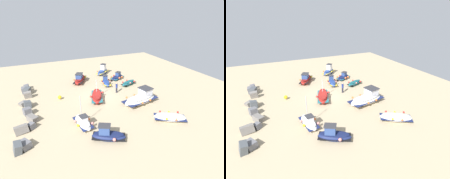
{
  "view_description": "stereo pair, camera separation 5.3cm",
  "coord_description": "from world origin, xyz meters",
  "views": [
    {
      "loc": [
        -23.13,
        7.99,
        12.27
      ],
      "look_at": [
        -0.05,
        -2.26,
        0.9
      ],
      "focal_mm": 28.71,
      "sensor_mm": 36.0,
      "label": 1
    },
    {
      "loc": [
        -23.16,
        7.94,
        12.27
      ],
      "look_at": [
        -0.05,
        -2.26,
        0.9
      ],
      "focal_mm": 28.71,
      "sensor_mm": 36.0,
      "label": 2
    }
  ],
  "objects": [
    {
      "name": "mooring_buoy_0",
      "position": [
        1.63,
        5.48,
        0.37
      ],
      "size": [
        0.54,
        0.54,
        0.65
      ],
      "color": "#3F3F42",
      "rests_on": "ground_plane"
    },
    {
      "name": "ground_plane",
      "position": [
        0.0,
        0.0,
        0.0
      ],
      "size": [
        47.16,
        47.16,
        0.0
      ],
      "primitive_type": "plane",
      "color": "tan"
    },
    {
      "name": "fishing_boat_3",
      "position": [
        -0.53,
        0.41,
        0.52
      ],
      "size": [
        4.64,
        2.82,
        2.92
      ],
      "rotation": [
        0.0,
        0.0,
        2.83
      ],
      "color": "maroon",
      "rests_on": "ground_plane"
    },
    {
      "name": "fishing_boat_6",
      "position": [
        9.67,
        -4.45,
        0.64
      ],
      "size": [
        3.13,
        3.43,
        2.1
      ],
      "rotation": [
        0.0,
        0.0,
        5.4
      ],
      "color": "#2D4C9E",
      "rests_on": "ground_plane"
    },
    {
      "name": "fishing_boat_4",
      "position": [
        5.98,
        -6.04,
        0.41
      ],
      "size": [
        2.75,
        3.31,
        1.36
      ],
      "rotation": [
        0.0,
        0.0,
        5.27
      ],
      "color": "navy",
      "rests_on": "ground_plane"
    },
    {
      "name": "fishing_boat_5",
      "position": [
        -4.1,
        -4.94,
        0.7
      ],
      "size": [
        3.28,
        5.63,
        2.2
      ],
      "rotation": [
        0.0,
        0.0,
        4.91
      ],
      "color": "white",
      "rests_on": "ground_plane"
    },
    {
      "name": "fishing_boat_9",
      "position": [
        2.36,
        -6.5,
        0.39
      ],
      "size": [
        2.13,
        3.28,
        0.8
      ],
      "rotation": [
        0.0,
        0.0,
        1.96
      ],
      "color": "#1E6670",
      "rests_on": "ground_plane"
    },
    {
      "name": "fishing_boat_8",
      "position": [
        7.19,
        0.98,
        0.6
      ],
      "size": [
        4.44,
        3.41,
        1.81
      ],
      "rotation": [
        0.0,
        0.0,
        2.63
      ],
      "color": "maroon",
      "rests_on": "ground_plane"
    },
    {
      "name": "breakwater_rocks",
      "position": [
        0.18,
        10.02,
        0.43
      ],
      "size": [
        16.79,
        2.64,
        1.34
      ],
      "color": "#4C5156",
      "rests_on": "ground_plane"
    },
    {
      "name": "fishing_boat_1",
      "position": [
        -6.11,
        4.07,
        0.47
      ],
      "size": [
        3.58,
        2.02,
        3.69
      ],
      "rotation": [
        0.0,
        0.0,
        3.29
      ],
      "color": "white",
      "rests_on": "ground_plane"
    },
    {
      "name": "fishing_boat_0",
      "position": [
        -9.58,
        2.41,
        0.59
      ],
      "size": [
        2.73,
        3.66,
        1.81
      ],
      "rotation": [
        0.0,
        0.0,
        1.08
      ],
      "color": "navy",
      "rests_on": "ground_plane"
    },
    {
      "name": "person_walking",
      "position": [
        0.35,
        -3.24,
        0.99
      ],
      "size": [
        0.32,
        0.32,
        1.71
      ],
      "rotation": [
        0.0,
        0.0,
        2.21
      ],
      "color": "#2D2D38",
      "rests_on": "ground_plane"
    },
    {
      "name": "fishing_boat_2",
      "position": [
        4.08,
        -2.9,
        0.53
      ],
      "size": [
        3.21,
        1.82,
        1.64
      ],
      "rotation": [
        0.0,
        0.0,
        6.13
      ],
      "color": "#2D4C9E",
      "rests_on": "ground_plane"
    },
    {
      "name": "fishing_boat_7",
      "position": [
        -9.32,
        -5.75,
        0.42
      ],
      "size": [
        3.33,
        4.12,
        0.87
      ],
      "rotation": [
        0.0,
        0.0,
        4.18
      ],
      "color": "white",
      "rests_on": "ground_plane"
    }
  ]
}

